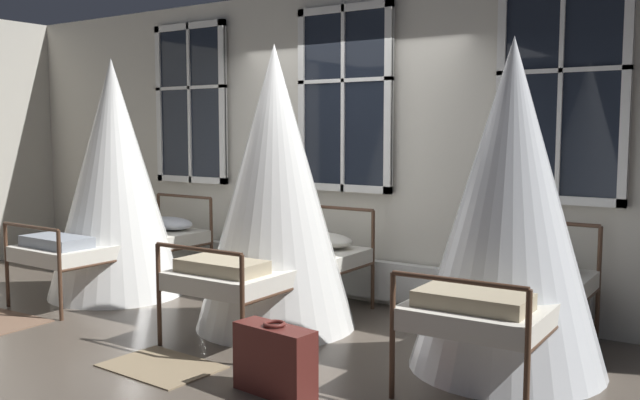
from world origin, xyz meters
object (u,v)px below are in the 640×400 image
(suitcase_dark, at_px, (275,360))
(cot_third, at_px, (510,211))
(cot_first, at_px, (115,182))
(cot_second, at_px, (275,192))

(suitcase_dark, bearing_deg, cot_third, 57.63)
(cot_third, bearing_deg, suitcase_dark, 140.08)
(cot_third, bearing_deg, cot_first, 89.45)
(cot_second, height_order, cot_third, cot_second)
(cot_third, xyz_separation_m, suitcase_dark, (-1.04, -1.31, -0.89))
(cot_first, relative_size, cot_second, 1.00)
(cot_first, height_order, cot_third, cot_first)
(cot_second, relative_size, suitcase_dark, 4.11)
(cot_third, relative_size, suitcase_dark, 3.98)
(cot_first, xyz_separation_m, suitcase_dark, (3.01, -1.24, -0.92))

